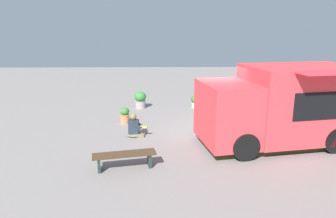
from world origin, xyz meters
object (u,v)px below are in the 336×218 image
person_customer (135,127)px  plaza_bench (124,157)px  planter_flowering_near (195,101)px  planter_flowering_side (140,99)px  food_truck (281,108)px  planter_flowering_far (125,115)px

person_customer → plaza_bench: (0.07, 2.65, 0.01)m
planter_flowering_near → plaza_bench: planter_flowering_near is taller
person_customer → planter_flowering_side: size_ratio=1.05×
planter_flowering_side → person_customer: bearing=90.7°
food_truck → person_customer: (4.87, -0.87, -0.91)m
planter_flowering_far → plaza_bench: 4.30m
planter_flowering_near → planter_flowering_far: 4.03m
person_customer → planter_flowering_near: bearing=-122.5°
person_customer → planter_flowering_near: size_ratio=1.42×
plaza_bench → planter_flowering_far: bearing=-83.8°
planter_flowering_near → planter_flowering_far: size_ratio=0.91×
food_truck → planter_flowering_near: (2.24, -4.99, -0.93)m
person_customer → food_truck: bearing=169.9°
planter_flowering_near → planter_flowering_far: bearing=38.3°
food_truck → planter_flowering_near: bearing=-65.8°
planter_flowering_side → planter_flowering_far: bearing=78.9°
food_truck → plaza_bench: food_truck is taller
planter_flowering_far → planter_flowering_side: 2.53m
planter_flowering_far → planter_flowering_side: size_ratio=0.81×
food_truck → planter_flowering_far: 6.02m
person_customer → planter_flowering_far: bearing=-71.8°
person_customer → planter_flowering_near: person_customer is taller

